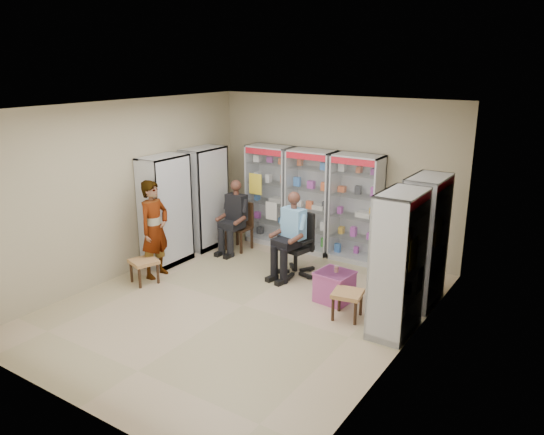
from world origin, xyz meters
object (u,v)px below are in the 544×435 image
Objects in this scene: woven_stool_a at (347,305)px; woven_stool_b at (144,271)px; cabinet_back_mid at (311,201)px; cabinet_left_near at (165,211)px; pink_trunk at (334,287)px; cabinet_back_left at (270,195)px; office_chair at (296,244)px; wooden_chair at (239,227)px; standing_man at (154,229)px; cabinet_left_far at (205,198)px; cabinet_back_right at (356,209)px; cabinet_right_far at (424,241)px; cabinet_right_near at (398,264)px; seated_shopkeeper at (294,237)px.

woven_stool_a is 3.49m from woven_stool_b.
woven_stool_a is (1.87, -2.22, -0.79)m from cabinet_back_mid.
cabinet_left_near is (-1.88, -2.03, 0.00)m from cabinet_back_mid.
pink_trunk is at bearing 93.68° from cabinet_left_near.
cabinet_back_left reaches higher than office_chair.
wooden_chair is 0.55× the size of standing_man.
cabinet_back_mid is at bearing 116.32° from cabinet_left_far.
cabinet_left_far is (-1.88, -0.93, 0.00)m from cabinet_back_mid.
woven_stool_b is (-3.00, -1.12, -0.04)m from pink_trunk.
cabinet_back_right and cabinet_left_far have the same top height.
cabinet_back_left is at bearing 148.53° from office_chair.
office_chair is (-2.19, -0.09, -0.45)m from cabinet_right_far.
woven_stool_a is 1.00× the size of woven_stool_b.
office_chair is (0.39, -1.22, -0.45)m from cabinet_back_mid.
cabinet_back_mid is 1.80× the size of office_chair.
woven_stool_b is at bearing -168.27° from woven_stool_a.
woven_stool_b is 0.73m from standing_man.
cabinet_right_near is 4.65m from cabinet_left_far.
wooden_chair is 1.88× the size of pink_trunk.
pink_trunk is at bearing 69.81° from cabinet_right_near.
cabinet_left_near is at bearing -150.70° from seated_shopkeeper.
standing_man is at bearing 109.31° from cabinet_right_far.
cabinet_back_left is at bearing 142.92° from pink_trunk.
cabinet_back_mid and cabinet_back_right have the same top height.
cabinet_left_far is at bearing 160.94° from woven_stool_a.
cabinet_left_near reaches higher than standing_man.
cabinet_back_mid is at bearing 117.97° from seated_shopkeeper.
office_chair is at bearing -17.13° from wooden_chair.
cabinet_right_far is at bearing -34.73° from cabinet_back_right.
seated_shopkeeper is (1.34, -1.27, -0.29)m from cabinet_back_left.
cabinet_right_far reaches higher than wooden_chair.
cabinet_back_left is 3.11m from pink_trunk.
cabinet_back_right and cabinet_right_far have the same top height.
woven_stool_b is (-0.60, -2.93, -0.79)m from cabinet_back_left.
cabinet_back_left is 1.00× the size of cabinet_back_right.
cabinet_right_near is at bearing -13.94° from office_chair.
cabinet_back_left is 1.42× the size of seated_shopkeeper.
cabinet_back_mid reaches higher than standing_man.
cabinet_back_mid is 2.13× the size of wooden_chair.
cabinet_back_mid is 1.18× the size of standing_man.
seated_shopkeeper is at bearing 93.68° from cabinet_right_far.
cabinet_back_left is 1.87m from seated_shopkeeper.
woven_stool_b is (-1.55, -2.93, -0.79)m from cabinet_back_mid.
woven_stool_a is (3.75, -0.19, -0.79)m from cabinet_left_near.
wooden_chair is at bearing 68.36° from cabinet_right_near.
seated_shopkeeper is 2.82× the size of pink_trunk.
cabinet_right_near is 2.41m from seated_shopkeeper.
cabinet_left_near is 1.80× the size of office_chair.
standing_man is (-3.05, -0.78, 0.61)m from pink_trunk.
office_chair is 1.26m from pink_trunk.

